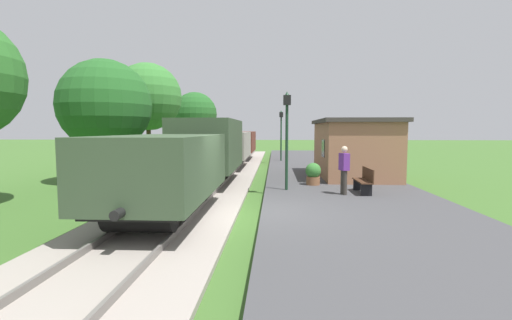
% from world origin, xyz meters
% --- Properties ---
extents(ground_plane, '(160.00, 160.00, 0.00)m').
position_xyz_m(ground_plane, '(0.00, 0.00, 0.00)').
color(ground_plane, '#3D6628').
extents(platform_slab, '(6.00, 60.00, 0.25)m').
position_xyz_m(platform_slab, '(3.20, 0.00, 0.12)').
color(platform_slab, '#424244').
rests_on(platform_slab, ground).
extents(track_ballast, '(3.80, 60.00, 0.12)m').
position_xyz_m(track_ballast, '(-2.40, 0.00, 0.06)').
color(track_ballast, '#9E9389').
rests_on(track_ballast, ground).
extents(rail_near, '(0.07, 60.00, 0.14)m').
position_xyz_m(rail_near, '(-1.68, 0.00, 0.19)').
color(rail_near, slate).
rests_on(rail_near, track_ballast).
extents(rail_far, '(0.07, 60.00, 0.14)m').
position_xyz_m(rail_far, '(-3.12, 0.00, 0.19)').
color(rail_far, slate).
rests_on(rail_far, track_ballast).
extents(freight_train, '(2.50, 26.00, 2.72)m').
position_xyz_m(freight_train, '(-2.40, 9.28, 1.48)').
color(freight_train, '#384C33').
rests_on(freight_train, rail_near).
extents(station_hut, '(3.50, 5.80, 2.78)m').
position_xyz_m(station_hut, '(4.40, 7.83, 1.65)').
color(station_hut, '#9E6B4C').
rests_on(station_hut, platform_slab).
extents(bench_near_hut, '(0.42, 1.50, 0.91)m').
position_xyz_m(bench_near_hut, '(3.81, 3.13, 0.72)').
color(bench_near_hut, '#422819').
rests_on(bench_near_hut, platform_slab).
extents(bench_down_platform, '(0.42, 1.50, 0.91)m').
position_xyz_m(bench_down_platform, '(3.81, 13.19, 0.72)').
color(bench_down_platform, '#422819').
rests_on(bench_down_platform, platform_slab).
extents(person_waiting, '(0.34, 0.43, 1.71)m').
position_xyz_m(person_waiting, '(3.01, 2.79, 1.18)').
color(person_waiting, '#38332D').
rests_on(person_waiting, platform_slab).
extents(potted_planter, '(0.64, 0.64, 0.92)m').
position_xyz_m(potted_planter, '(2.16, 4.97, 0.72)').
color(potted_planter, brown).
rests_on(potted_planter, platform_slab).
extents(lamp_post_near, '(0.28, 0.28, 3.70)m').
position_xyz_m(lamp_post_near, '(1.02, 3.67, 2.80)').
color(lamp_post_near, '#193823').
rests_on(lamp_post_near, platform_slab).
extents(lamp_post_far, '(0.28, 0.28, 3.70)m').
position_xyz_m(lamp_post_far, '(1.02, 16.64, 2.80)').
color(lamp_post_far, '#193823').
rests_on(lamp_post_far, platform_slab).
extents(tree_trackside_far, '(4.33, 4.33, 5.85)m').
position_xyz_m(tree_trackside_far, '(-7.51, 6.92, 3.68)').
color(tree_trackside_far, '#4C3823').
rests_on(tree_trackside_far, ground).
extents(tree_field_left, '(4.22, 4.22, 6.70)m').
position_xyz_m(tree_field_left, '(-7.45, 12.55, 4.59)').
color(tree_field_left, '#4C3823').
rests_on(tree_field_left, ground).
extents(tree_field_distant, '(3.67, 3.67, 5.67)m').
position_xyz_m(tree_field_distant, '(-6.14, 20.06, 3.82)').
color(tree_field_distant, '#4C3823').
rests_on(tree_field_distant, ground).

